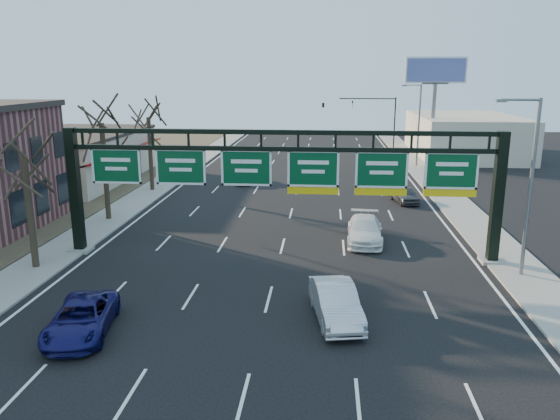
# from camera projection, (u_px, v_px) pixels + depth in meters

# --- Properties ---
(ground) EXTENTS (160.00, 160.00, 0.00)m
(ground) POSITION_uv_depth(u_px,v_px,m) (264.00, 318.00, 23.24)
(ground) COLOR black
(ground) RESTS_ON ground
(sidewalk_left) EXTENTS (3.00, 120.00, 0.12)m
(sidewalk_left) POSITION_uv_depth(u_px,v_px,m) (133.00, 203.00, 43.60)
(sidewalk_left) COLOR gray
(sidewalk_left) RESTS_ON ground
(sidewalk_right) EXTENTS (3.00, 120.00, 0.12)m
(sidewalk_right) POSITION_uv_depth(u_px,v_px,m) (460.00, 209.00, 41.52)
(sidewalk_right) COLOR gray
(sidewalk_right) RESTS_ON ground
(lane_markings) EXTENTS (21.60, 120.00, 0.01)m
(lane_markings) POSITION_uv_depth(u_px,v_px,m) (293.00, 207.00, 42.57)
(lane_markings) COLOR white
(lane_markings) RESTS_ON ground
(sign_gantry) EXTENTS (24.60, 1.20, 7.20)m
(sign_gantry) POSITION_uv_depth(u_px,v_px,m) (283.00, 177.00, 29.84)
(sign_gantry) COLOR black
(sign_gantry) RESTS_ON ground
(cream_strip) EXTENTS (10.90, 18.40, 4.70)m
(cream_strip) POSITION_uv_depth(u_px,v_px,m) (76.00, 156.00, 52.45)
(cream_strip) COLOR #BBB49B
(cream_strip) RESTS_ON ground
(building_right_distant) EXTENTS (12.00, 20.00, 5.00)m
(building_right_distant) POSITION_uv_depth(u_px,v_px,m) (464.00, 135.00, 69.33)
(building_right_distant) COLOR #BBB49B
(building_right_distant) RESTS_ON ground
(tree_gantry) EXTENTS (3.60, 3.60, 8.48)m
(tree_gantry) POSITION_uv_depth(u_px,v_px,m) (21.00, 135.00, 27.39)
(tree_gantry) COLOR black
(tree_gantry) RESTS_ON sidewalk_left
(tree_mid) EXTENTS (3.60, 3.60, 9.24)m
(tree_mid) POSITION_uv_depth(u_px,v_px,m) (100.00, 108.00, 36.88)
(tree_mid) COLOR black
(tree_mid) RESTS_ON sidewalk_left
(tree_far) EXTENTS (3.60, 3.60, 8.86)m
(tree_far) POSITION_uv_depth(u_px,v_px,m) (148.00, 105.00, 46.63)
(tree_far) COLOR black
(tree_far) RESTS_ON sidewalk_left
(streetlight_near) EXTENTS (2.15, 0.22, 9.00)m
(streetlight_near) POSITION_uv_depth(u_px,v_px,m) (529.00, 179.00, 26.79)
(streetlight_near) COLOR slate
(streetlight_near) RESTS_ON sidewalk_right
(streetlight_far) EXTENTS (2.15, 0.22, 9.00)m
(streetlight_far) POSITION_uv_depth(u_px,v_px,m) (418.00, 121.00, 59.65)
(streetlight_far) COLOR slate
(streetlight_far) RESTS_ON sidewalk_right
(billboard_right) EXTENTS (7.00, 0.50, 12.00)m
(billboard_right) POSITION_uv_depth(u_px,v_px,m) (435.00, 83.00, 63.30)
(billboard_right) COLOR slate
(billboard_right) RESTS_ON ground
(traffic_signal_mast) EXTENTS (10.16, 0.54, 7.00)m
(traffic_signal_mast) POSITION_uv_depth(u_px,v_px,m) (350.00, 108.00, 74.61)
(traffic_signal_mast) COLOR black
(traffic_signal_mast) RESTS_ON ground
(car_blue_suv) EXTENTS (2.99, 5.13, 1.34)m
(car_blue_suv) POSITION_uv_depth(u_px,v_px,m) (81.00, 318.00, 21.66)
(car_blue_suv) COLOR #131252
(car_blue_suv) RESTS_ON ground
(car_silver_sedan) EXTENTS (2.47, 4.92, 1.55)m
(car_silver_sedan) POSITION_uv_depth(u_px,v_px,m) (336.00, 303.00, 22.88)
(car_silver_sedan) COLOR silver
(car_silver_sedan) RESTS_ON ground
(car_white_wagon) EXTENTS (2.37, 5.27, 1.50)m
(car_white_wagon) POSITION_uv_depth(u_px,v_px,m) (365.00, 230.00, 33.58)
(car_white_wagon) COLOR white
(car_white_wagon) RESTS_ON ground
(car_grey_far) EXTENTS (2.31, 4.11, 1.32)m
(car_grey_far) POSITION_uv_depth(u_px,v_px,m) (404.00, 194.00, 43.94)
(car_grey_far) COLOR #404246
(car_grey_far) RESTS_ON ground
(car_silver_distant) EXTENTS (1.71, 4.30, 1.39)m
(car_silver_distant) POSITION_uv_depth(u_px,v_px,m) (245.00, 175.00, 51.95)
(car_silver_distant) COLOR #A4A3A8
(car_silver_distant) RESTS_ON ground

